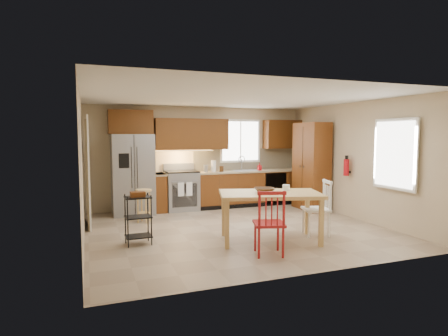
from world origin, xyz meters
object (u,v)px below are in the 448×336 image
dining_table (270,217)px  chair_white (316,208)px  refrigerator (133,174)px  range_stove (182,191)px  fire_extinguisher (346,167)px  table_bowl (265,193)px  pantry (311,166)px  table_jar (286,189)px  soap_bottle (260,167)px  bar_stool (144,206)px  utility_cart (138,220)px  chair_red (269,222)px

dining_table → chair_white: (0.95, 0.05, 0.08)m
refrigerator → dining_table: bearing=-57.9°
range_stove → fire_extinguisher: size_ratio=2.56×
dining_table → range_stove: bearing=120.2°
fire_extinguisher → table_bowl: 2.75m
pantry → table_jar: size_ratio=13.58×
dining_table → table_bowl: table_bowl is taller
range_stove → fire_extinguisher: fire_extinguisher is taller
soap_bottle → table_bowl: 3.33m
table_jar → bar_stool: size_ratio=0.23×
soap_bottle → bar_stool: bearing=-163.9°
pantry → dining_table: pantry is taller
pantry → dining_table: (-2.21, -2.14, -0.64)m
pantry → dining_table: bearing=-136.0°
table_bowl → chair_white: bearing=2.7°
pantry → utility_cart: 4.66m
soap_bottle → chair_red: bearing=-113.6°
soap_bottle → dining_table: 3.34m
utility_cart → range_stove: bearing=59.7°
chair_white → bar_stool: bearing=69.1°
refrigerator → fire_extinguisher: (4.33, -1.98, 0.19)m
refrigerator → table_jar: (2.29, -2.96, -0.05)m
refrigerator → pantry: bearing=-12.6°
soap_bottle → dining_table: bearing=-112.5°
chair_white → table_jar: bearing=100.9°
chair_white → utility_cart: bearing=96.9°
soap_bottle → table_bowl: bearing=-114.2°
range_stove → table_bowl: size_ratio=2.70×
table_bowl → bar_stool: bearing=128.4°
chair_white → dining_table: bearing=109.4°
range_stove → chair_white: 3.52m
dining_table → chair_white: size_ratio=1.70×
refrigerator → bar_stool: 1.08m
pantry → table_bowl: bearing=-137.3°
bar_stool → soap_bottle: bearing=32.0°
fire_extinguisher → chair_red: 3.32m
chair_red → range_stove: bearing=112.7°
chair_white → table_bowl: chair_white is taller
fire_extinguisher → table_bowl: bearing=-156.7°
fire_extinguisher → bar_stool: (-4.22, 1.06, -0.76)m
refrigerator → table_jar: bearing=-52.3°
dining_table → utility_cart: size_ratio=2.02×
bar_stool → refrigerator: bearing=112.7°
utility_cart → dining_table: bearing=-17.2°
refrigerator → chair_white: bearing=-46.4°
range_stove → pantry: pantry is taller
soap_bottle → chair_white: size_ratio=0.19×
fire_extinguisher → bar_stool: 4.42m
chair_red → table_bowl: (0.24, 0.65, 0.34)m
table_jar → refrigerator: bearing=127.7°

